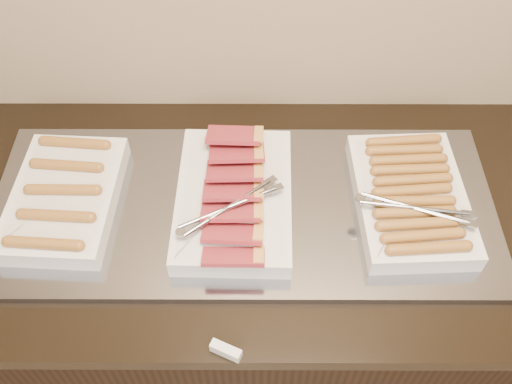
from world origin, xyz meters
TOP-DOWN VIEW (x-y plane):
  - counter at (0.00, 2.13)m, footprint 2.06×0.76m
  - warming_tray at (0.01, 2.13)m, footprint 1.20×0.50m
  - dish_left at (-0.41, 2.13)m, footprint 0.25×0.37m
  - dish_center at (-0.01, 2.13)m, footprint 0.28×0.42m
  - dish_right at (0.40, 2.13)m, footprint 0.28×0.38m
  - label_holder at (-0.02, 1.77)m, footprint 0.07×0.04m

SIDE VIEW (x-z plane):
  - counter at x=0.00m, z-range 0.00..0.90m
  - warming_tray at x=0.01m, z-range 0.90..0.92m
  - label_holder at x=-0.02m, z-range 0.90..0.93m
  - dish_left at x=-0.41m, z-range 0.91..0.98m
  - dish_center at x=-0.01m, z-range 0.91..1.00m
  - dish_right at x=0.40m, z-range 0.91..0.99m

